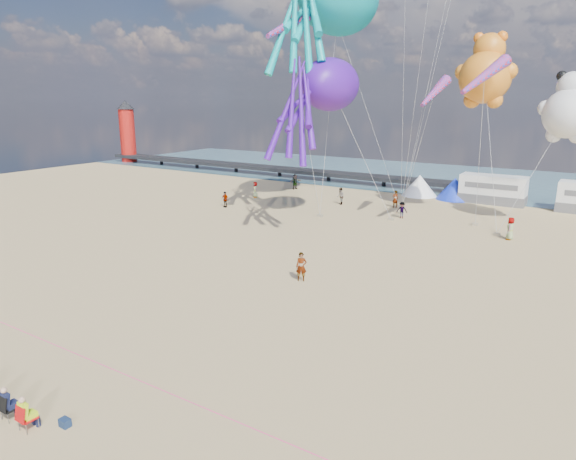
# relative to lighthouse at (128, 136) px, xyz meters

# --- Properties ---
(ground) EXTENTS (120.00, 120.00, 0.00)m
(ground) POSITION_rel_lighthouse_xyz_m (56.00, -44.00, -4.50)
(ground) COLOR tan
(ground) RESTS_ON ground
(water) EXTENTS (120.00, 120.00, 0.00)m
(water) POSITION_rel_lighthouse_xyz_m (56.00, 11.00, -4.48)
(water) COLOR #3B6372
(water) RESTS_ON ground
(pier) EXTENTS (60.00, 3.00, 0.50)m
(pier) POSITION_rel_lighthouse_xyz_m (28.00, 0.00, -3.50)
(pier) COLOR black
(pier) RESTS_ON ground
(lighthouse) EXTENTS (2.60, 2.60, 9.00)m
(lighthouse) POSITION_rel_lighthouse_xyz_m (0.00, 0.00, 0.00)
(lighthouse) COLOR #A5140F
(lighthouse) RESTS_ON ground
(motorhome_0) EXTENTS (6.60, 2.50, 3.00)m
(motorhome_0) POSITION_rel_lighthouse_xyz_m (62.00, -4.00, -3.00)
(motorhome_0) COLOR silver
(motorhome_0) RESTS_ON ground
(tent_white) EXTENTS (4.00, 4.00, 2.40)m
(tent_white) POSITION_rel_lighthouse_xyz_m (54.00, -4.00, -3.30)
(tent_white) COLOR white
(tent_white) RESTS_ON ground
(tent_blue) EXTENTS (4.00, 4.00, 2.40)m
(tent_blue) POSITION_rel_lighthouse_xyz_m (58.00, -4.00, -3.30)
(tent_blue) COLOR #1933CC
(tent_blue) RESTS_ON ground
(cooler_navy) EXTENTS (0.38, 0.28, 0.30)m
(cooler_navy) POSITION_rel_lighthouse_xyz_m (58.05, -52.41, -4.35)
(cooler_navy) COLOR #162745
(cooler_navy) RESTS_ON ground
(rope_line) EXTENTS (34.00, 0.03, 0.03)m
(rope_line) POSITION_rel_lighthouse_xyz_m (56.00, -49.00, -4.48)
(rope_line) COLOR #F2338C
(rope_line) RESTS_ON ground
(standing_person) EXTENTS (0.79, 0.70, 1.82)m
(standing_person) POSITION_rel_lighthouse_xyz_m (57.33, -35.56, -3.59)
(standing_person) COLOR tan
(standing_person) RESTS_ON ground
(beachgoer_0) EXTENTS (0.46, 0.68, 1.82)m
(beachgoer_0) POSITION_rel_lighthouse_xyz_m (66.38, -18.48, -3.59)
(beachgoer_0) COLOR #7F6659
(beachgoer_0) RESTS_ON ground
(beachgoer_1) EXTENTS (0.97, 1.03, 1.77)m
(beachgoer_1) POSITION_rel_lighthouse_xyz_m (48.66, -13.39, -3.61)
(beachgoer_1) COLOR #7F6659
(beachgoer_1) RESTS_ON ground
(beachgoer_2) EXTENTS (0.89, 0.77, 1.56)m
(beachgoer_2) POSITION_rel_lighthouse_xyz_m (56.43, -15.99, -3.72)
(beachgoer_2) COLOR #7F6659
(beachgoer_2) RESTS_ON ground
(beachgoer_3) EXTENTS (1.11, 0.69, 1.64)m
(beachgoer_3) POSITION_rel_lighthouse_xyz_m (39.26, -21.06, -3.68)
(beachgoer_3) COLOR #7F6659
(beachgoer_3) RESTS_ON ground
(beachgoer_4) EXTENTS (0.83, 1.19, 1.87)m
(beachgoer_4) POSITION_rel_lighthouse_xyz_m (39.66, -8.08, -3.56)
(beachgoer_4) COLOR #7F6659
(beachgoer_4) RESTS_ON ground
(beachgoer_5) EXTENTS (1.43, 1.65, 1.80)m
(beachgoer_5) POSITION_rel_lighthouse_xyz_m (54.11, -11.75, -3.60)
(beachgoer_5) COLOR #7F6659
(beachgoer_5) RESTS_ON ground
(beachgoer_6) EXTENTS (0.77, 0.71, 1.77)m
(beachgoer_6) POSITION_rel_lighthouse_xyz_m (38.70, -15.02, -3.62)
(beachgoer_6) COLOR #7F6659
(beachgoer_6) RESTS_ON ground
(sandbag_a) EXTENTS (0.50, 0.35, 0.22)m
(sandbag_a) POSITION_rel_lighthouse_xyz_m (49.72, -19.68, -4.39)
(sandbag_a) COLOR gray
(sandbag_a) RESTS_ON ground
(sandbag_b) EXTENTS (0.50, 0.35, 0.22)m
(sandbag_b) POSITION_rel_lighthouse_xyz_m (55.91, -17.36, -4.39)
(sandbag_b) COLOR gray
(sandbag_b) RESTS_ON ground
(sandbag_c) EXTENTS (0.50, 0.35, 0.22)m
(sandbag_c) POSITION_rel_lighthouse_xyz_m (65.28, -17.73, -4.39)
(sandbag_c) COLOR gray
(sandbag_c) RESTS_ON ground
(sandbag_d) EXTENTS (0.50, 0.35, 0.22)m
(sandbag_d) POSITION_rel_lighthouse_xyz_m (62.94, -15.16, -4.39)
(sandbag_d) COLOR gray
(sandbag_d) RESTS_ON ground
(sandbag_e) EXTENTS (0.50, 0.35, 0.22)m
(sandbag_e) POSITION_rel_lighthouse_xyz_m (55.64, -14.10, -4.39)
(sandbag_e) COLOR gray
(sandbag_e) RESTS_ON ground
(kite_octopus_purple) EXTENTS (6.33, 10.14, 10.77)m
(kite_octopus_purple) POSITION_rel_lighthouse_xyz_m (51.74, -21.88, 7.54)
(kite_octopus_purple) COLOR #441196
(kite_panda) EXTENTS (5.16, 4.90, 6.76)m
(kite_panda) POSITION_rel_lighthouse_xyz_m (68.93, -13.36, 5.23)
(kite_panda) COLOR silver
(kite_teddy_orange) EXTENTS (6.94, 6.78, 7.59)m
(kite_teddy_orange) POSITION_rel_lighthouse_xyz_m (62.17, -13.09, 8.18)
(kite_teddy_orange) COLOR orange
(windsock_left) EXTENTS (1.47, 7.31, 7.27)m
(windsock_left) POSITION_rel_lighthouse_xyz_m (48.77, -23.54, 12.30)
(windsock_left) COLOR red
(windsock_mid) EXTENTS (2.90, 5.76, 5.76)m
(windsock_mid) POSITION_rel_lighthouse_xyz_m (63.62, -19.79, 8.05)
(windsock_mid) COLOR red
(windsock_right) EXTENTS (1.64, 4.42, 4.33)m
(windsock_right) POSITION_rel_lighthouse_xyz_m (59.51, -18.42, 6.92)
(windsock_right) COLOR red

